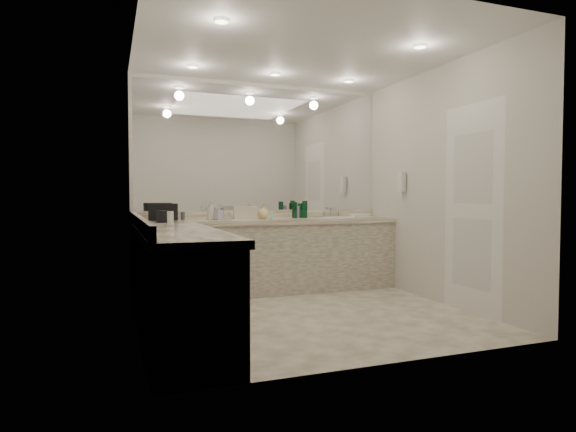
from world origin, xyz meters
name	(u,v)px	position (x,y,z in m)	size (l,w,h in m)	color
floor	(306,314)	(0.00, 0.00, 0.00)	(3.20, 3.20, 0.00)	beige
ceiling	(307,49)	(0.00, 0.00, 2.60)	(3.20, 3.20, 0.00)	white
wall_back	(261,186)	(0.00, 1.50, 1.30)	(3.20, 0.02, 2.60)	beige
wall_left	(136,182)	(-1.60, 0.00, 1.30)	(0.02, 3.00, 2.60)	beige
wall_right	(441,185)	(1.60, 0.00, 1.30)	(0.02, 3.00, 2.60)	beige
vanity_back_base	(269,258)	(0.00, 1.20, 0.42)	(3.20, 0.60, 0.84)	beige
vanity_back_top	(269,221)	(0.00, 1.19, 0.87)	(3.20, 0.64, 0.06)	white
vanity_left_base	(177,286)	(-1.30, -0.30, 0.42)	(0.60, 2.40, 0.84)	beige
vanity_left_top	(177,233)	(-1.29, -0.30, 0.87)	(0.64, 2.42, 0.06)	white
backsplash_back	(262,214)	(0.00, 1.48, 0.95)	(3.20, 0.04, 0.10)	white
backsplash_left	(139,222)	(-1.58, 0.00, 0.95)	(0.04, 3.00, 0.10)	white
mirror_back	(262,149)	(0.00, 1.49, 1.77)	(3.12, 0.01, 1.55)	white
mirror_left	(137,127)	(-1.59, 0.00, 1.77)	(0.01, 2.92, 1.55)	white
sink	(339,218)	(0.95, 1.20, 0.90)	(0.44, 0.44, 0.03)	white
faucet	(332,212)	(0.95, 1.41, 0.97)	(0.24, 0.16, 0.14)	silver
wall_phone	(401,182)	(1.56, 0.70, 1.35)	(0.06, 0.10, 0.24)	white
door	(472,209)	(1.59, -0.50, 1.05)	(0.02, 0.82, 2.10)	white
black_toiletry_bag	(163,213)	(-1.26, 1.17, 0.99)	(0.32, 0.20, 0.18)	black
black_bag_spill	(162,216)	(-1.30, 0.81, 0.96)	(0.10, 0.23, 0.12)	black
cream_cosmetic_case	(245,213)	(-0.31, 1.17, 0.98)	(0.27, 0.17, 0.16)	beige
hand_towel	(360,216)	(1.27, 1.22, 0.92)	(0.22, 0.15, 0.04)	white
lotion_left	(170,219)	(-1.30, 0.09, 0.97)	(0.06, 0.06, 0.13)	white
soap_bottle_a	(211,211)	(-0.70, 1.23, 1.01)	(0.08, 0.08, 0.21)	silver
soap_bottle_b	(219,212)	(-0.62, 1.18, 0.99)	(0.08, 0.08, 0.17)	#B4B3CC
soap_bottle_c	(263,212)	(-0.08, 1.18, 0.99)	(0.14, 0.14, 0.18)	beige
green_bottle_0	(300,210)	(0.46, 1.33, 0.99)	(0.06, 0.06, 0.18)	#0F542E
green_bottle_1	(295,210)	(0.35, 1.23, 1.00)	(0.06, 0.06, 0.20)	#0F542E
green_bottle_2	(305,209)	(0.50, 1.27, 1.01)	(0.07, 0.07, 0.22)	#0F542E
amenity_bottle_0	(272,215)	(0.03, 1.20, 0.95)	(0.04, 0.04, 0.10)	silver
amenity_bottle_1	(183,216)	(-1.02, 1.32, 0.95)	(0.05, 0.05, 0.09)	#3F3F4C
amenity_bottle_2	(297,212)	(0.40, 1.25, 0.97)	(0.05, 0.05, 0.15)	#9966B2
amenity_bottle_3	(174,214)	(-1.13, 1.19, 0.97)	(0.04, 0.04, 0.15)	#E0B28C
amenity_bottle_4	(222,214)	(-0.58, 1.23, 0.97)	(0.05, 0.05, 0.13)	#3F3F4C
amenity_bottle_5	(209,214)	(-0.72, 1.29, 0.97)	(0.04, 0.04, 0.14)	silver
amenity_bottle_6	(265,215)	(-0.06, 1.16, 0.95)	(0.04, 0.04, 0.10)	#E57F66
amenity_bottle_7	(160,217)	(-1.28, 1.25, 0.94)	(0.05, 0.05, 0.08)	#E57F66
amenity_bottle_8	(230,215)	(-0.45, 1.34, 0.94)	(0.06, 0.06, 0.09)	white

